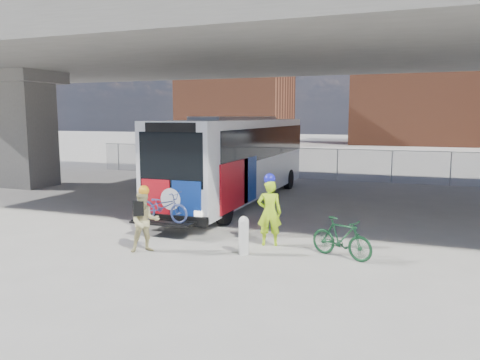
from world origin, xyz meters
The scene contains 9 objects.
ground centered at (0.00, 0.00, 0.00)m, with size 160.00×160.00×0.00m, color #9E9991.
bus centered at (-2.00, 3.78, 2.11)m, with size 2.67×12.96×3.69m.
overpass centered at (0.00, 4.00, 6.54)m, with size 40.00×16.00×7.95m.
chainlink_fence centered at (0.00, 12.00, 1.42)m, with size 30.00×0.06×30.00m.
brick_buildings centered at (1.23, 48.23, 5.42)m, with size 54.00×22.00×12.00m.
bollard centered at (0.96, -3.65, 0.56)m, with size 0.27×0.27×1.05m.
cyclist_hivis centered at (1.35, -2.54, 1.01)m, with size 0.80×0.63×2.10m.
cyclist_tan centered at (-1.65, -4.38, 0.87)m, with size 1.04×1.01×1.85m.
bike_parked centered at (3.48, -3.05, 0.54)m, with size 0.50×1.78×1.07m, color #143E21.
Camera 1 is at (5.18, -15.15, 3.70)m, focal length 35.00 mm.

